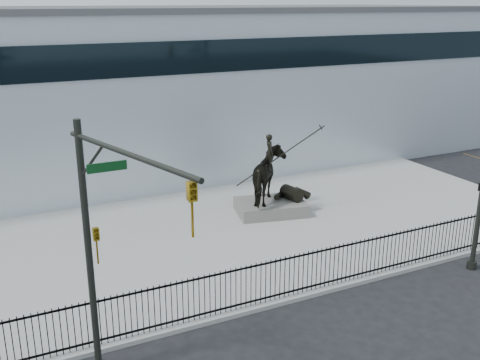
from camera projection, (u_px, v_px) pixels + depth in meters
name	position (u px, v px, depth m)	size (l,w,h in m)	color
ground	(319.00, 315.00, 18.04)	(120.00, 120.00, 0.00)	black
plaza	(227.00, 235.00, 23.99)	(30.00, 12.00, 0.15)	gray
building	(135.00, 90.00, 33.74)	(44.00, 14.00, 9.00)	#B4BAC4
picket_fence	(299.00, 273.00, 18.83)	(22.10, 0.10, 1.50)	black
statue_plinth	(271.00, 207.00, 26.17)	(3.10, 2.13, 0.58)	#605E58
equestrian_statue	(272.00, 176.00, 25.72)	(3.89, 2.86, 3.37)	black
traffic_signal_left	(105.00, 246.00, 13.43)	(1.52, 4.84, 7.00)	black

